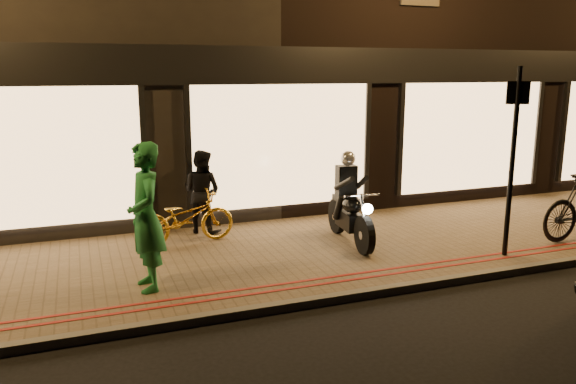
% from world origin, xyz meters
% --- Properties ---
extents(ground, '(90.00, 90.00, 0.00)m').
position_xyz_m(ground, '(0.00, 0.00, 0.00)').
color(ground, black).
rests_on(ground, ground).
extents(sidewalk, '(50.00, 4.00, 0.12)m').
position_xyz_m(sidewalk, '(0.00, 2.00, 0.06)').
color(sidewalk, brown).
rests_on(sidewalk, ground).
extents(kerb_stone, '(50.00, 0.14, 0.12)m').
position_xyz_m(kerb_stone, '(0.00, 0.05, 0.06)').
color(kerb_stone, '#59544C').
rests_on(kerb_stone, ground).
extents(red_kerb_lines, '(50.00, 0.26, 0.01)m').
position_xyz_m(red_kerb_lines, '(0.00, 0.55, 0.12)').
color(red_kerb_lines, maroon).
rests_on(red_kerb_lines, sidewalk).
extents(building_row, '(48.00, 10.11, 8.50)m').
position_xyz_m(building_row, '(-0.00, 8.99, 4.25)').
color(building_row, black).
rests_on(building_row, ground).
extents(motorcycle, '(0.61, 1.94, 1.59)m').
position_xyz_m(motorcycle, '(0.56, 2.11, 0.73)').
color(motorcycle, black).
rests_on(motorcycle, sidewalk).
extents(sign_post, '(0.33, 0.17, 3.00)m').
position_xyz_m(sign_post, '(2.62, 0.58, 1.80)').
color(sign_post, black).
rests_on(sign_post, sidewalk).
extents(bicycle_gold, '(1.77, 0.77, 0.90)m').
position_xyz_m(bicycle_gold, '(-2.12, 3.03, 0.57)').
color(bicycle_gold, gold).
rests_on(bicycle_gold, sidewalk).
extents(person_green, '(0.56, 0.78, 2.02)m').
position_xyz_m(person_green, '(-2.97, 1.16, 1.13)').
color(person_green, '#1E7034').
rests_on(person_green, sidewalk).
extents(person_dark, '(0.94, 0.94, 1.53)m').
position_xyz_m(person_dark, '(-1.69, 3.63, 0.89)').
color(person_dark, black).
rests_on(person_dark, sidewalk).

